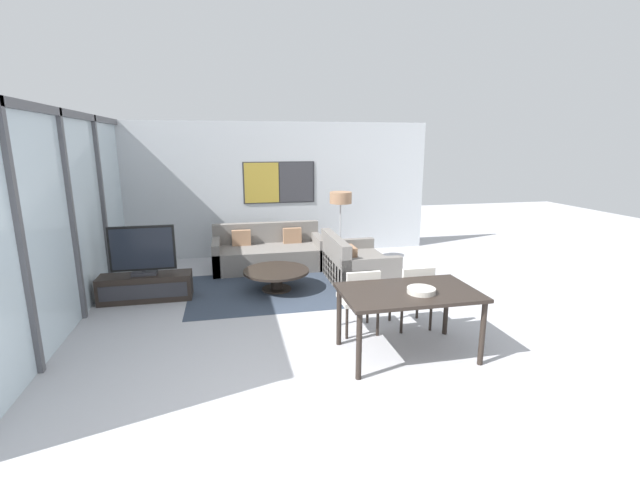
{
  "coord_description": "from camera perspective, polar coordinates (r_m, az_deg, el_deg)",
  "views": [
    {
      "loc": [
        -0.9,
        -3.17,
        2.37
      ],
      "look_at": [
        0.42,
        2.92,
        0.95
      ],
      "focal_mm": 24.0,
      "sensor_mm": 36.0,
      "label": 1
    }
  ],
  "objects": [
    {
      "name": "dining_chair_centre",
      "position": [
        5.68,
        12.32,
        -6.8
      ],
      "size": [
        0.46,
        0.46,
        0.85
      ],
      "color": "beige",
      "rests_on": "ground_plane"
    },
    {
      "name": "dining_chair_left",
      "position": [
        5.43,
        5.33,
        -7.49
      ],
      "size": [
        0.46,
        0.46,
        0.85
      ],
      "color": "beige",
      "rests_on": "ground_plane"
    },
    {
      "name": "tv_console",
      "position": [
        7.12,
        -22.18,
        -5.86
      ],
      "size": [
        1.36,
        0.42,
        0.41
      ],
      "color": "black",
      "rests_on": "ground_plane"
    },
    {
      "name": "wall_back",
      "position": [
        9.17,
        -6.54,
        6.73
      ],
      "size": [
        6.91,
        0.09,
        2.8
      ],
      "color": "silver",
      "rests_on": "ground_plane"
    },
    {
      "name": "floor_lamp",
      "position": [
        8.34,
        2.78,
        5.15
      ],
      "size": [
        0.43,
        0.43,
        1.44
      ],
      "color": "#2D2D33",
      "rests_on": "ground_plane"
    },
    {
      "name": "fruit_bowl",
      "position": [
        4.83,
        13.35,
        -6.52
      ],
      "size": [
        0.31,
        0.31,
        0.06
      ],
      "color": "#B7B2A8",
      "rests_on": "dining_table"
    },
    {
      "name": "coffee_table",
      "position": [
        7.05,
        -5.84,
        -4.63
      ],
      "size": [
        1.07,
        1.07,
        0.34
      ],
      "color": "black",
      "rests_on": "ground_plane"
    },
    {
      "name": "ground_plane",
      "position": [
        4.06,
        3.19,
        -22.94
      ],
      "size": [
        24.0,
        24.0,
        0.0
      ],
      "primitive_type": "plane",
      "color": "#B2B2B7"
    },
    {
      "name": "area_rug",
      "position": [
        7.14,
        -5.79,
        -6.59
      ],
      "size": [
        2.81,
        2.07,
        0.01
      ],
      "color": "#333D4C",
      "rests_on": "ground_plane"
    },
    {
      "name": "television",
      "position": [
        6.97,
        -22.58,
        -1.38
      ],
      "size": [
        0.95,
        0.2,
        0.76
      ],
      "color": "#2D2D33",
      "rests_on": "tv_console"
    },
    {
      "name": "sofa_side",
      "position": [
        7.46,
        4.51,
        -3.55
      ],
      "size": [
        1.0,
        1.51,
        0.82
      ],
      "rotation": [
        0.0,
        0.0,
        1.57
      ],
      "color": "slate",
      "rests_on": "ground_plane"
    },
    {
      "name": "window_wall_left",
      "position": [
        6.51,
        -30.52,
        3.67
      ],
      "size": [
        0.07,
        5.91,
        2.8
      ],
      "color": "silver",
      "rests_on": "ground_plane"
    },
    {
      "name": "sofa_main",
      "position": [
        8.38,
        -6.92,
        -1.78
      ],
      "size": [
        2.09,
        1.0,
        0.82
      ],
      "color": "slate",
      "rests_on": "ground_plane"
    },
    {
      "name": "dining_table",
      "position": [
        4.91,
        11.73,
        -7.52
      ],
      "size": [
        1.51,
        0.91,
        0.77
      ],
      "color": "black",
      "rests_on": "ground_plane"
    }
  ]
}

